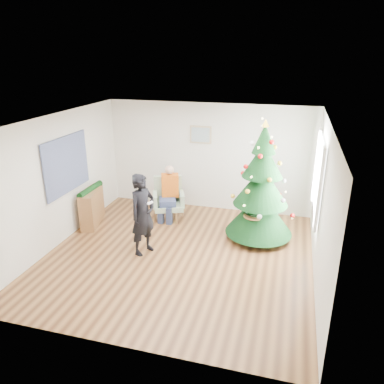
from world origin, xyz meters
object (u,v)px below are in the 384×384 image
(armchair, at_px, (169,204))
(console, at_px, (92,207))
(standing_man, at_px, (143,214))
(christmas_tree, at_px, (261,187))
(stool, at_px, (253,228))

(armchair, relative_size, console, 0.97)
(standing_man, xyz_separation_m, console, (-1.64, 0.92, -0.40))
(armchair, bearing_deg, christmas_tree, -33.25)
(christmas_tree, bearing_deg, standing_man, -150.23)
(stool, xyz_separation_m, console, (-3.63, -0.06, 0.09))
(console, bearing_deg, armchair, 10.84)
(christmas_tree, distance_m, standing_man, 2.43)
(christmas_tree, height_order, standing_man, christmas_tree)
(stool, bearing_deg, christmas_tree, 65.95)
(stool, bearing_deg, armchair, 161.68)
(console, bearing_deg, stool, -13.24)
(standing_man, relative_size, console, 1.61)
(armchair, relative_size, standing_man, 0.61)
(christmas_tree, bearing_deg, armchair, 167.73)
(stool, xyz_separation_m, standing_man, (-1.99, -0.98, 0.49))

